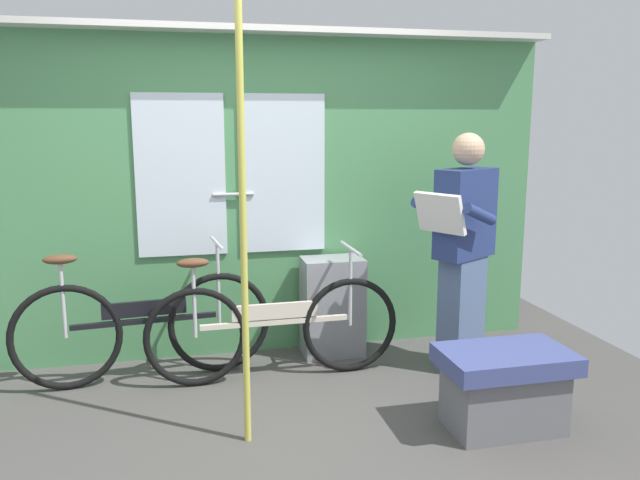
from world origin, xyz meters
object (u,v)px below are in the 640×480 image
trash_bin_by_wall (332,306)px  bench_seat_corner (504,387)px  passenger_reading_newspaper (463,248)px  handrail_pole (243,233)px  bicycle_near_door (144,326)px  bicycle_leaning_behind (273,327)px

trash_bin_by_wall → bench_seat_corner: trash_bin_by_wall is taller
passenger_reading_newspaper → handrail_pole: handrail_pole is taller
bicycle_near_door → bicycle_leaning_behind: bicycle_near_door is taller
bicycle_leaning_behind → passenger_reading_newspaper: bearing=-5.7°
bicycle_leaning_behind → trash_bin_by_wall: 0.60m
passenger_reading_newspaper → bench_seat_corner: 1.06m
bicycle_leaning_behind → handrail_pole: handrail_pole is taller
bicycle_near_door → bench_seat_corner: bearing=-35.6°
bicycle_leaning_behind → bench_seat_corner: bearing=-41.7°
passenger_reading_newspaper → bicycle_leaning_behind: bearing=-35.0°
trash_bin_by_wall → bench_seat_corner: bearing=-64.6°
passenger_reading_newspaper → bench_seat_corner: size_ratio=2.27×
bicycle_near_door → trash_bin_by_wall: (1.30, 0.18, -0.01)m
bicycle_near_door → bicycle_leaning_behind: 0.83m
handrail_pole → bicycle_near_door: bearing=119.9°
bicycle_near_door → bicycle_leaning_behind: (0.81, -0.17, -0.02)m
passenger_reading_newspaper → bench_seat_corner: (-0.14, -0.86, -0.60)m
bench_seat_corner → passenger_reading_newspaper: bearing=80.6°
bench_seat_corner → handrail_pole: bearing=172.2°
bicycle_near_door → trash_bin_by_wall: bicycle_near_door is taller
passenger_reading_newspaper → handrail_pole: 1.69m
bicycle_leaning_behind → handrail_pole: (-0.27, -0.78, 0.77)m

